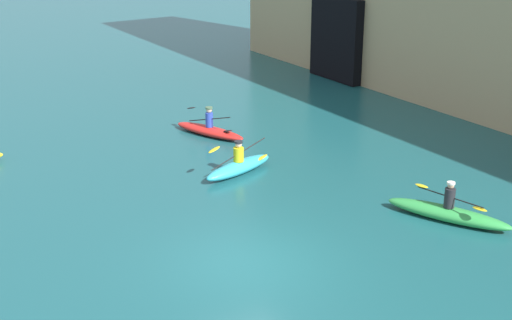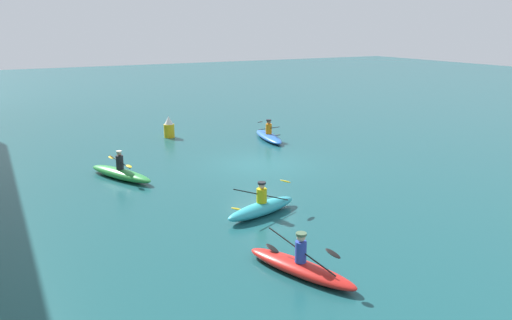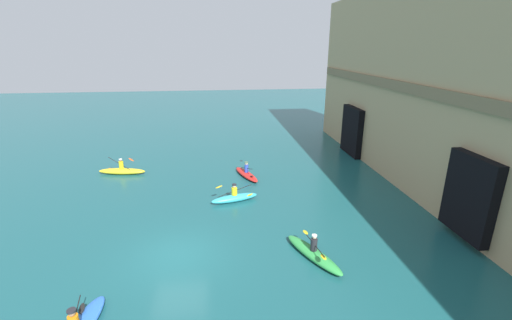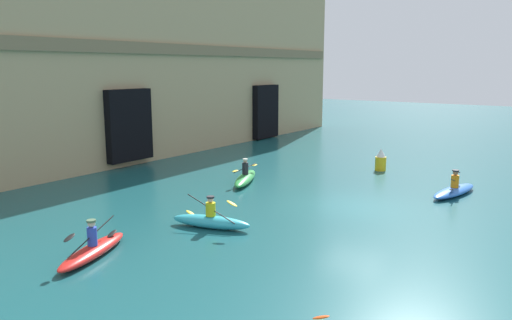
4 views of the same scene
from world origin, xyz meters
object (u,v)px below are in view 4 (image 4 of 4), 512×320
kayak_red (93,249)px  kayak_blue (454,190)px  kayak_cyan (211,220)px  marker_buoy (381,160)px  kayak_green (245,178)px

kayak_red → kayak_blue: kayak_red is taller
kayak_cyan → marker_buoy: size_ratio=2.50×
kayak_blue → kayak_green: size_ratio=1.01×
kayak_blue → kayak_cyan: bearing=159.8°
kayak_blue → kayak_red: bearing=163.9°
kayak_cyan → marker_buoy: (12.74, -1.16, 0.28)m
kayak_green → marker_buoy: 7.77m
kayak_blue → kayak_cyan: (-9.59, 5.75, 0.06)m
kayak_cyan → marker_buoy: 12.79m
kayak_cyan → kayak_blue: bearing=-136.5°
kayak_red → kayak_cyan: size_ratio=1.11×
kayak_blue → marker_buoy: size_ratio=3.01×
kayak_red → kayak_blue: 15.26m
kayak_red → marker_buoy: (16.77, -2.28, 0.33)m
kayak_blue → marker_buoy: 5.58m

